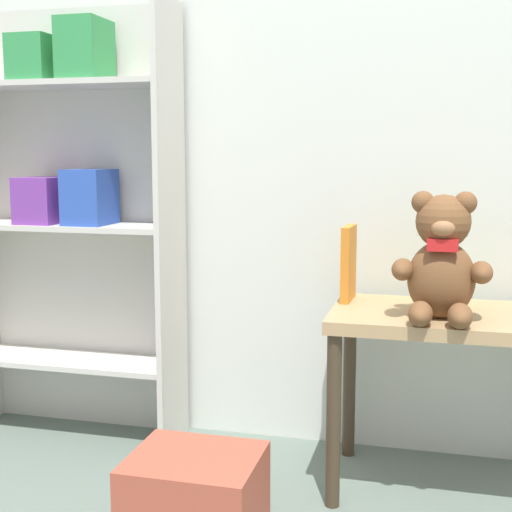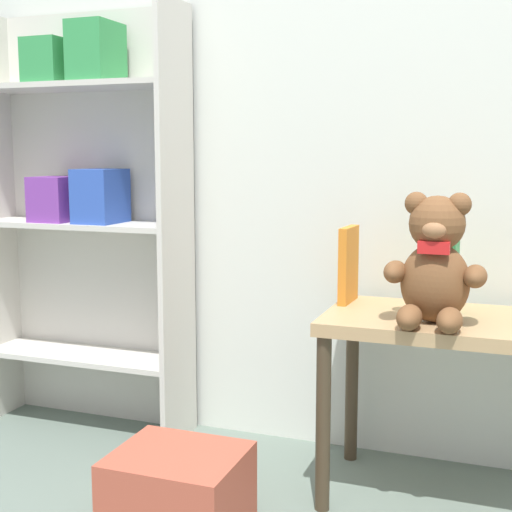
{
  "view_description": "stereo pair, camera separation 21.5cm",
  "coord_description": "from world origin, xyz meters",
  "px_view_note": "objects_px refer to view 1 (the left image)",
  "views": [
    {
      "loc": [
        0.27,
        -0.87,
        0.96
      ],
      "look_at": [
        -0.26,
        1.19,
        0.65
      ],
      "focal_mm": 50.0,
      "sensor_mm": 36.0,
      "label": 1
    },
    {
      "loc": [
        0.48,
        -0.81,
        0.96
      ],
      "look_at": [
        -0.26,
        1.19,
        0.65
      ],
      "focal_mm": 50.0,
      "sensor_mm": 36.0,
      "label": 2
    }
  ],
  "objects_px": {
    "display_table": "(448,341)",
    "teddy_bear": "(442,262)",
    "book_standing_green": "(450,267)",
    "book_standing_orange": "(349,263)",
    "storage_bin": "(195,496)",
    "bookshelf_side": "(74,199)"
  },
  "relations": [
    {
      "from": "storage_bin",
      "to": "bookshelf_side",
      "type": "bearing_deg",
      "value": 137.34
    },
    {
      "from": "book_standing_green",
      "to": "teddy_bear",
      "type": "bearing_deg",
      "value": -97.27
    },
    {
      "from": "teddy_bear",
      "to": "storage_bin",
      "type": "height_order",
      "value": "teddy_bear"
    },
    {
      "from": "display_table",
      "to": "storage_bin",
      "type": "relative_size",
      "value": 2.0
    },
    {
      "from": "display_table",
      "to": "teddy_bear",
      "type": "height_order",
      "value": "teddy_bear"
    },
    {
      "from": "book_standing_green",
      "to": "book_standing_orange",
      "type": "bearing_deg",
      "value": 178.32
    },
    {
      "from": "display_table",
      "to": "storage_bin",
      "type": "xyz_separation_m",
      "value": [
        -0.61,
        -0.42,
        -0.33
      ]
    },
    {
      "from": "display_table",
      "to": "book_standing_orange",
      "type": "relative_size",
      "value": 2.87
    },
    {
      "from": "bookshelf_side",
      "to": "teddy_bear",
      "type": "distance_m",
      "value": 1.24
    },
    {
      "from": "display_table",
      "to": "storage_bin",
      "type": "bearing_deg",
      "value": -145.56
    },
    {
      "from": "bookshelf_side",
      "to": "book_standing_orange",
      "type": "relative_size",
      "value": 6.4
    },
    {
      "from": "book_standing_orange",
      "to": "bookshelf_side",
      "type": "bearing_deg",
      "value": 178.89
    },
    {
      "from": "book_standing_green",
      "to": "storage_bin",
      "type": "distance_m",
      "value": 0.95
    },
    {
      "from": "display_table",
      "to": "book_standing_orange",
      "type": "bearing_deg",
      "value": 161.95
    },
    {
      "from": "book_standing_orange",
      "to": "storage_bin",
      "type": "relative_size",
      "value": 0.7
    },
    {
      "from": "teddy_bear",
      "to": "storage_bin",
      "type": "bearing_deg",
      "value": -150.77
    },
    {
      "from": "bookshelf_side",
      "to": "book_standing_green",
      "type": "bearing_deg",
      "value": -3.5
    },
    {
      "from": "book_standing_green",
      "to": "storage_bin",
      "type": "bearing_deg",
      "value": -139.69
    },
    {
      "from": "storage_bin",
      "to": "book_standing_green",
      "type": "bearing_deg",
      "value": 39.4
    },
    {
      "from": "book_standing_orange",
      "to": "book_standing_green",
      "type": "relative_size",
      "value": 0.99
    },
    {
      "from": "book_standing_orange",
      "to": "book_standing_green",
      "type": "bearing_deg",
      "value": 0.09
    },
    {
      "from": "display_table",
      "to": "book_standing_green",
      "type": "relative_size",
      "value": 2.85
    }
  ]
}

